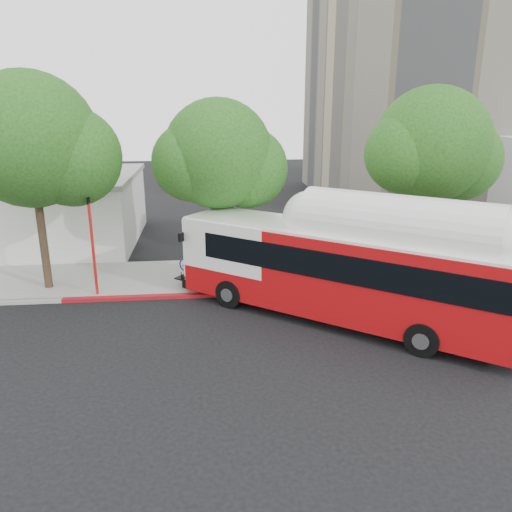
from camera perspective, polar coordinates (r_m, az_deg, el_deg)
The scene contains 10 objects.
ground at distance 19.11m, azimuth -0.40°, elevation -8.78°, with size 120.00×120.00×0.00m, color black.
sidewalk at distance 25.07m, azimuth -1.80°, elevation -2.16°, with size 60.00×5.00×0.15m, color gray.
curb_strip at distance 22.64m, azimuth -1.33°, elevation -4.32°, with size 60.00×0.30×0.15m, color gray.
red_curb_segment at distance 22.63m, azimuth -8.95°, elevation -4.54°, with size 10.00×0.32×0.16m, color maroon.
street_tree_left at distance 23.78m, azimuth -23.20°, elevation 11.57°, with size 6.67×5.80×9.74m.
street_tree_mid at distance 23.33m, azimuth -3.34°, elevation 11.08°, with size 5.75×5.00×8.62m.
street_tree_right at distance 25.58m, azimuth 20.23°, elevation 11.40°, with size 6.21×5.40×9.18m.
low_commercial_bldg at distance 34.07m, azimuth -27.11°, elevation 4.75°, with size 16.20×10.20×4.25m.
transit_bus at distance 19.85m, azimuth 9.57°, elevation -1.88°, with size 12.75×10.65×4.21m.
signal_pole at distance 22.85m, azimuth -18.14°, elevation 0.94°, with size 0.13×0.43×4.52m.
Camera 1 is at (-1.60, -17.12, 8.34)m, focal length 35.00 mm.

